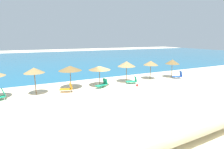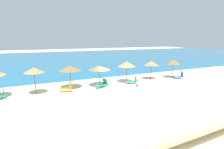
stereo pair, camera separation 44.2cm
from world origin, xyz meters
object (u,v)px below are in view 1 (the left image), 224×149
at_px(beach_umbrella_2, 70,68).
at_px(cooler_box, 89,91).
at_px(lounge_chair_4, 132,81).
at_px(beach_ball, 137,85).
at_px(lounge_chair_2, 102,84).
at_px(beach_umbrella_4, 127,64).
at_px(beach_umbrella_1, 34,70).
at_px(beach_umbrella_5, 151,63).
at_px(beach_umbrella_6, 172,62).
at_px(lounge_chair_0, 67,88).
at_px(beach_umbrella_3, 100,68).
at_px(lounge_chair_1, 178,75).

distance_m(beach_umbrella_2, cooler_box, 3.52).
xyz_separation_m(lounge_chair_4, beach_ball, (-0.14, -1.33, -0.23)).
xyz_separation_m(beach_umbrella_2, lounge_chair_2, (3.53, -1.09, -2.02)).
bearing_deg(beach_umbrella_4, lounge_chair_2, -166.98).
distance_m(beach_umbrella_1, cooler_box, 6.01).
relative_size(beach_umbrella_4, beach_umbrella_5, 1.07).
distance_m(lounge_chair_4, cooler_box, 6.35).
bearing_deg(beach_umbrella_1, beach_ball, -9.17).
distance_m(beach_umbrella_2, beach_umbrella_5, 11.44).
height_order(beach_umbrella_5, beach_umbrella_6, beach_umbrella_6).
distance_m(lounge_chair_0, lounge_chair_4, 8.38).
distance_m(beach_umbrella_1, beach_umbrella_5, 15.22).
relative_size(lounge_chair_4, beach_ball, 4.74).
distance_m(beach_umbrella_4, lounge_chair_0, 8.32).
height_order(beach_umbrella_3, beach_umbrella_5, beach_umbrella_5).
distance_m(beach_umbrella_3, lounge_chair_0, 4.55).
bearing_deg(beach_umbrella_2, cooler_box, -56.59).
height_order(beach_umbrella_1, lounge_chair_4, beach_umbrella_1).
height_order(beach_umbrella_5, beach_ball, beach_umbrella_5).
bearing_deg(lounge_chair_0, lounge_chair_4, -68.32).
height_order(beach_umbrella_5, lounge_chair_2, beach_umbrella_5).
relative_size(lounge_chair_0, lounge_chair_4, 0.99).
bearing_deg(beach_umbrella_3, beach_umbrella_6, -0.88).
xyz_separation_m(beach_umbrella_1, lounge_chair_4, (11.51, -0.50, -2.21)).
distance_m(beach_umbrella_2, lounge_chair_4, 8.09).
bearing_deg(lounge_chair_4, cooler_box, 116.04).
distance_m(beach_umbrella_1, beach_umbrella_3, 7.23).
relative_size(beach_umbrella_2, lounge_chair_2, 1.61).
bearing_deg(beach_umbrella_2, beach_umbrella_6, -2.38).
distance_m(lounge_chair_0, lounge_chair_2, 4.17).
bearing_deg(beach_umbrella_4, beach_umbrella_2, 178.39).
relative_size(beach_umbrella_5, beach_ball, 8.50).
height_order(beach_umbrella_1, lounge_chair_2, beach_umbrella_1).
bearing_deg(beach_umbrella_2, beach_umbrella_4, -1.61).
xyz_separation_m(beach_umbrella_6, lounge_chair_2, (-11.46, -0.47, -1.98)).
height_order(beach_umbrella_3, lounge_chair_2, beach_umbrella_3).
bearing_deg(beach_umbrella_4, beach_umbrella_3, -176.52).
height_order(beach_umbrella_2, beach_umbrella_3, beach_umbrella_2).
xyz_separation_m(lounge_chair_1, lounge_chair_2, (-11.98, 0.35, -0.01)).
xyz_separation_m(beach_umbrella_2, lounge_chair_4, (7.74, -1.16, -2.05)).
bearing_deg(beach_umbrella_6, beach_umbrella_4, 176.89).
bearing_deg(cooler_box, lounge_chair_4, 10.07).
bearing_deg(beach_umbrella_6, beach_umbrella_3, 179.12).
distance_m(beach_umbrella_4, beach_umbrella_5, 4.08).
height_order(lounge_chair_2, beach_ball, lounge_chair_2).
relative_size(lounge_chair_0, beach_ball, 4.68).
bearing_deg(beach_umbrella_2, lounge_chair_4, -8.49).
bearing_deg(beach_umbrella_4, lounge_chair_1, -8.60).
xyz_separation_m(beach_umbrella_2, beach_umbrella_5, (11.44, -0.07, -0.08)).
xyz_separation_m(lounge_chair_2, cooler_box, (-2.04, -1.17, -0.22)).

